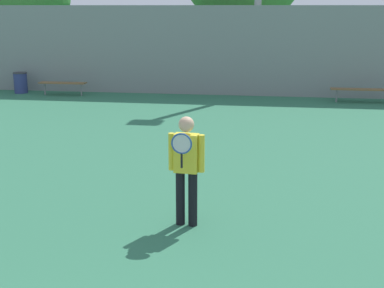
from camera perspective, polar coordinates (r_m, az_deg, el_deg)
tennis_player at (r=8.06m, az=-0.61°, el=-2.19°), size 0.56×0.42×1.71m
bench_courtside_near at (r=20.92m, az=-13.64°, el=6.29°), size 1.81×0.40×0.49m
bench_adjacent_court at (r=19.65m, az=17.75°, el=5.51°), size 2.19×0.40×0.49m
trash_bin at (r=21.93m, az=-17.82°, el=6.25°), size 0.54×0.54×0.80m
back_fence at (r=20.25m, az=4.54°, el=9.85°), size 34.39×0.06×3.32m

